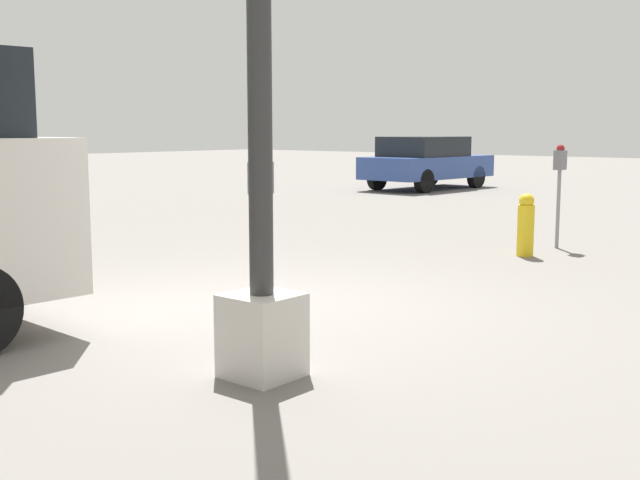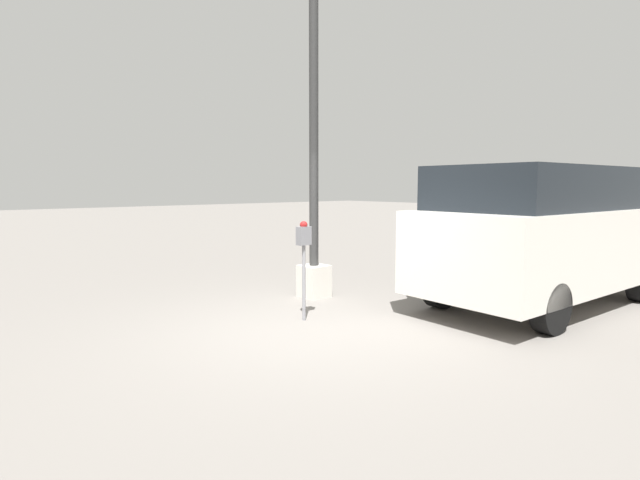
% 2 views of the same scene
% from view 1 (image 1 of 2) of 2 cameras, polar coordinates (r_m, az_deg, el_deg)
% --- Properties ---
extents(ground_plane, '(80.00, 80.00, 0.00)m').
position_cam_1_polar(ground_plane, '(7.28, -4.76, -4.88)').
color(ground_plane, slate).
extents(parking_meter_near, '(0.20, 0.11, 1.42)m').
position_cam_1_polar(parking_meter_near, '(6.61, -4.22, 3.00)').
color(parking_meter_near, gray).
rests_on(parking_meter_near, ground).
extents(parking_meter_far, '(0.20, 0.11, 1.40)m').
position_cam_1_polar(parking_meter_far, '(11.25, 16.68, 4.65)').
color(parking_meter_far, gray).
rests_on(parking_meter_far, ground).
extents(lamp_post, '(0.44, 0.44, 5.59)m').
position_cam_1_polar(lamp_post, '(5.09, -4.30, 9.64)').
color(lamp_post, beige).
rests_on(lamp_post, ground).
extents(car_distant, '(4.00, 1.94, 1.40)m').
position_cam_1_polar(car_distant, '(21.75, 7.58, 5.56)').
color(car_distant, '#2D478C').
rests_on(car_distant, ground).
extents(fire_hydrant, '(0.21, 0.21, 0.80)m').
position_cam_1_polar(fire_hydrant, '(10.48, 14.42, 1.04)').
color(fire_hydrant, gold).
rests_on(fire_hydrant, ground).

